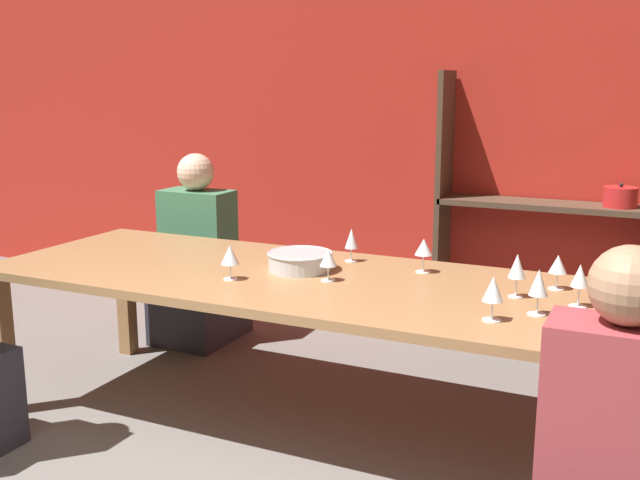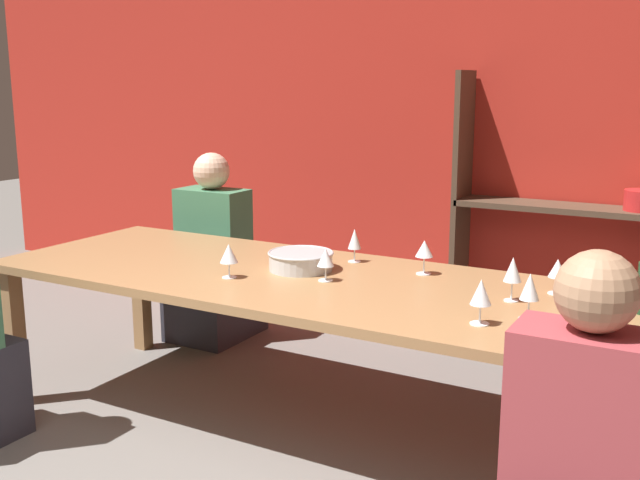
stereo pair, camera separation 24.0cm
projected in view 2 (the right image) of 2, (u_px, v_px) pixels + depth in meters
name	position (u px, v px, depth m)	size (l,w,h in m)	color
wall_back_red	(472.00, 120.00, 4.87)	(8.80, 0.06, 2.70)	red
shelf_unit	(571.00, 244.00, 4.51)	(1.32, 0.30, 1.66)	#4C3828
dining_table	(309.00, 291.00, 3.35)	(3.03, 1.07, 0.74)	olive
mixing_bowl	(301.00, 260.00, 3.46)	(0.31, 0.31, 0.09)	#B7BABC
wine_glass_white_a	(424.00, 250.00, 3.36)	(0.08, 0.08, 0.16)	white
wine_glass_red_a	(558.00, 270.00, 3.05)	(0.07, 0.07, 0.15)	white
wine_glass_red_b	(530.00, 288.00, 2.72)	(0.07, 0.07, 0.18)	white
wine_glass_red_c	(590.00, 323.00, 2.33)	(0.07, 0.07, 0.17)	white
wine_glass_red_d	(481.00, 294.00, 2.66)	(0.08, 0.08, 0.17)	white
wine_glass_white_b	(229.00, 254.00, 3.30)	(0.08, 0.08, 0.15)	white
wine_glass_white_c	(326.00, 259.00, 3.25)	(0.08, 0.08, 0.14)	white
wine_glass_red_e	(513.00, 271.00, 2.95)	(0.07, 0.07, 0.18)	white
wine_glass_red_f	(355.00, 240.00, 3.60)	(0.06, 0.06, 0.16)	white
wine_glass_empty_a	(575.00, 282.00, 2.80)	(0.07, 0.07, 0.17)	white
person_far_a	(214.00, 271.00, 4.71)	(0.44, 0.55, 1.17)	#2D2D38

